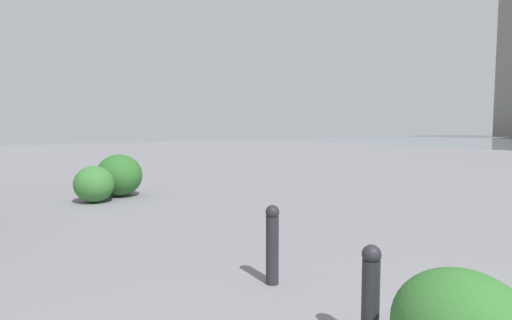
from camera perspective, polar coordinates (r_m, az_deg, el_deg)
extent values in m
cylinder|color=#232328|center=(3.02, 15.53, -18.51)|extent=(0.12, 0.12, 0.59)
sphere|color=#232328|center=(2.90, 15.67, -12.45)|extent=(0.13, 0.13, 0.13)
cylinder|color=#232328|center=(3.94, 2.26, -12.34)|extent=(0.12, 0.12, 0.64)
sphere|color=#232328|center=(3.85, 2.28, -7.18)|extent=(0.13, 0.13, 0.13)
ellipsoid|color=#387533|center=(8.62, -21.48, -3.12)|extent=(0.84, 0.75, 0.71)
ellipsoid|color=#2D6628|center=(9.21, -18.37, -2.01)|extent=(1.04, 0.94, 0.89)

